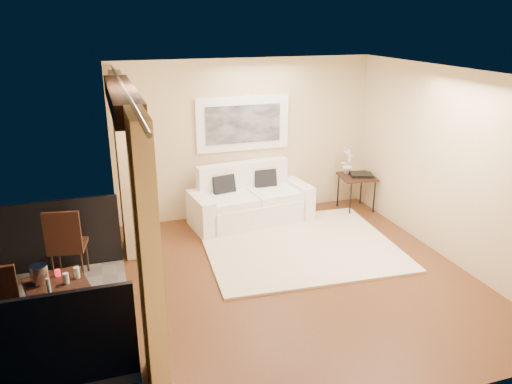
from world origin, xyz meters
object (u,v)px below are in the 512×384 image
orchid (348,160)px  bistro_table (57,290)px  sofa (249,202)px  side_table (357,179)px  balcony_chair_far (65,241)px  ice_bucket (39,274)px

orchid → bistro_table: bearing=-150.8°
sofa → side_table: bearing=-9.8°
side_table → orchid: bearing=127.6°
side_table → balcony_chair_far: balcony_chair_far is taller
ice_bucket → bistro_table: bearing=-22.8°
side_table → ice_bucket: size_ratio=3.31×
orchid → ice_bucket: orchid is taller
orchid → balcony_chair_far: (-4.76, -1.37, -0.29)m
side_table → bistro_table: 5.53m
bistro_table → sofa: bearing=41.7°
balcony_chair_far → ice_bucket: size_ratio=5.21×
sofa → balcony_chair_far: bearing=-162.9°
sofa → side_table: 2.01m
side_table → orchid: 0.37m
orchid → balcony_chair_far: bearing=-163.9°
side_table → balcony_chair_far: bearing=-166.1°
sofa → side_table: sofa is taller
side_table → balcony_chair_far: size_ratio=0.63×
orchid → balcony_chair_far: orchid is taller
sofa → balcony_chair_far: balcony_chair_far is taller
side_table → orchid: size_ratio=1.32×
bistro_table → side_table: bearing=27.1°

